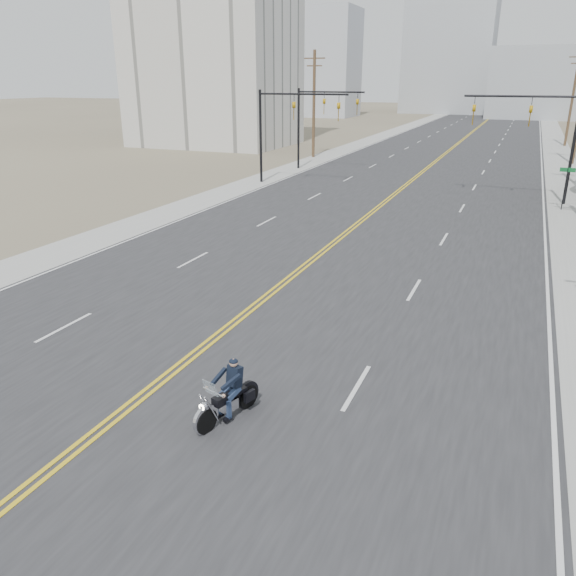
# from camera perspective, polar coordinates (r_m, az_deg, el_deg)

# --- Properties ---
(ground_plane) EXTENTS (400.00, 400.00, 0.00)m
(ground_plane) POSITION_cam_1_polar(r_m,az_deg,el_deg) (14.34, -18.07, -13.23)
(ground_plane) COLOR #776D56
(ground_plane) RESTS_ON ground
(road) EXTENTS (20.00, 200.00, 0.01)m
(road) POSITION_cam_1_polar(r_m,az_deg,el_deg) (79.56, 17.08, 14.00)
(road) COLOR #303033
(road) RESTS_ON ground
(sidewalk_left) EXTENTS (3.00, 200.00, 0.01)m
(sidewalk_left) POSITION_cam_1_polar(r_m,az_deg,el_deg) (81.57, 8.79, 14.77)
(sidewalk_left) COLOR #A5A5A0
(sidewalk_left) RESTS_ON ground
(sidewalk_right) EXTENTS (3.00, 200.00, 0.01)m
(sidewalk_right) POSITION_cam_1_polar(r_m,az_deg,el_deg) (79.18, 25.54, 12.92)
(sidewalk_right) COLOR #A5A5A0
(sidewalk_right) RESTS_ON ground
(traffic_mast_left) EXTENTS (7.10, 0.26, 7.00)m
(traffic_mast_left) POSITION_cam_1_polar(r_m,az_deg,el_deg) (44.36, -0.36, 16.84)
(traffic_mast_left) COLOR black
(traffic_mast_left) RESTS_ON ground
(traffic_mast_right) EXTENTS (7.10, 0.26, 7.00)m
(traffic_mast_right) POSITION_cam_1_polar(r_m,az_deg,el_deg) (40.85, 24.37, 14.80)
(traffic_mast_right) COLOR black
(traffic_mast_right) RESTS_ON ground
(traffic_mast_far) EXTENTS (6.10, 0.26, 7.00)m
(traffic_mast_far) POSITION_cam_1_polar(r_m,az_deg,el_deg) (51.92, 2.90, 17.27)
(traffic_mast_far) COLOR black
(traffic_mast_far) RESTS_ON ground
(street_sign) EXTENTS (0.90, 0.06, 2.62)m
(street_sign) POSITION_cam_1_polar(r_m,az_deg,el_deg) (39.27, 26.39, 9.69)
(street_sign) COLOR black
(street_sign) RESTS_ON ground
(utility_pole_e) EXTENTS (2.20, 0.30, 11.00)m
(utility_pole_e) POSITION_cam_1_polar(r_m,az_deg,el_deg) (78.88, 26.95, 16.90)
(utility_pole_e) COLOR brown
(utility_pole_e) RESTS_ON ground
(utility_pole_left) EXTENTS (2.20, 0.30, 10.50)m
(utility_pole_left) POSITION_cam_1_polar(r_m,az_deg,el_deg) (60.50, 2.65, 18.29)
(utility_pole_left) COLOR brown
(utility_pole_left) RESTS_ON ground
(apartment_block) EXTENTS (18.00, 14.00, 30.00)m
(apartment_block) POSITION_cam_1_polar(r_m,az_deg,el_deg) (73.74, -7.75, 25.93)
(apartment_block) COLOR silver
(apartment_block) RESTS_ON ground
(haze_bldg_a) EXTENTS (14.00, 12.00, 22.00)m
(haze_bldg_a) POSITION_cam_1_polar(r_m,az_deg,el_deg) (131.16, 3.64, 21.82)
(haze_bldg_a) COLOR #B7BCC6
(haze_bldg_a) RESTS_ON ground
(haze_bldg_b) EXTENTS (18.00, 14.00, 14.00)m
(haze_bldg_b) POSITION_cam_1_polar(r_m,az_deg,el_deg) (133.75, 23.84, 18.50)
(haze_bldg_b) COLOR #ADB2B7
(haze_bldg_b) RESTS_ON ground
(haze_bldg_d) EXTENTS (20.00, 15.00, 26.00)m
(haze_bldg_d) POSITION_cam_1_polar(r_m,az_deg,el_deg) (150.23, 16.05, 21.71)
(haze_bldg_d) COLOR #ADB2B7
(haze_bldg_d) RESTS_ON ground
(haze_bldg_f) EXTENTS (12.00, 12.00, 16.00)m
(haze_bldg_f) POSITION_cam_1_polar(r_m,az_deg,el_deg) (150.52, -0.13, 20.53)
(haze_bldg_f) COLOR #ADB2B7
(haze_bldg_f) RESTS_ON ground
(motorcyclist) EXTENTS (1.37, 2.12, 1.53)m
(motorcyclist) POSITION_cam_1_polar(r_m,az_deg,el_deg) (13.58, -6.25, -10.43)
(motorcyclist) COLOR black
(motorcyclist) RESTS_ON ground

